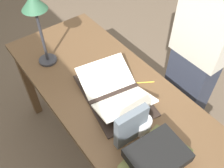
{
  "coord_description": "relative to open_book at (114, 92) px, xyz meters",
  "views": [
    {
      "loc": [
        -0.78,
        0.57,
        1.9
      ],
      "look_at": [
        -0.03,
        -0.0,
        0.86
      ],
      "focal_mm": 40.0,
      "sensor_mm": 36.0,
      "label": 1
    }
  ],
  "objects": [
    {
      "name": "ground_plane",
      "position": [
        0.05,
        0.0,
        -0.81
      ],
      "size": [
        12.0,
        12.0,
        0.0
      ],
      "primitive_type": "plane",
      "color": "brown"
    },
    {
      "name": "reading_desk",
      "position": [
        0.05,
        0.0,
        -0.13
      ],
      "size": [
        1.58,
        0.67,
        0.78
      ],
      "color": "brown",
      "rests_on": "ground_plane"
    },
    {
      "name": "open_book",
      "position": [
        0.0,
        0.0,
        0.0
      ],
      "size": [
        0.54,
        0.41,
        0.1
      ],
      "rotation": [
        0.0,
        0.0,
        -0.18
      ],
      "color": "black",
      "rests_on": "reading_desk"
    },
    {
      "name": "book_stack_tall",
      "position": [
        -0.46,
        0.11,
        0.04
      ],
      "size": [
        0.26,
        0.33,
        0.13
      ],
      "color": "#BC8933",
      "rests_on": "reading_desk"
    },
    {
      "name": "book_standing_upright",
      "position": [
        -0.27,
        0.11,
        0.08
      ],
      "size": [
        0.04,
        0.18,
        0.22
      ],
      "rotation": [
        0.0,
        0.0,
        -0.05
      ],
      "color": "slate",
      "rests_on": "reading_desk"
    },
    {
      "name": "reading_lamp",
      "position": [
        0.5,
        0.17,
        0.34
      ],
      "size": [
        0.15,
        0.15,
        0.47
      ],
      "color": "#2D2D33",
      "rests_on": "reading_desk"
    },
    {
      "name": "coffee_mug",
      "position": [
        -0.28,
        0.03,
        0.02
      ],
      "size": [
        0.11,
        0.09,
        0.1
      ],
      "rotation": [
        0.0,
        0.0,
        5.81
      ],
      "color": "white",
      "rests_on": "reading_desk"
    },
    {
      "name": "pencil",
      "position": [
        -0.02,
        -0.19,
        -0.03
      ],
      "size": [
        0.1,
        0.15,
        0.01
      ],
      "rotation": [
        0.0,
        0.0,
        -0.56
      ],
      "color": "gold",
      "rests_on": "reading_desk"
    },
    {
      "name": "person_reader",
      "position": [
        -0.07,
        -0.65,
        0.02
      ],
      "size": [
        0.36,
        0.22,
        1.66
      ],
      "rotation": [
        0.0,
        0.0,
        3.14
      ],
      "color": "#2D3342",
      "rests_on": "ground_plane"
    }
  ]
}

